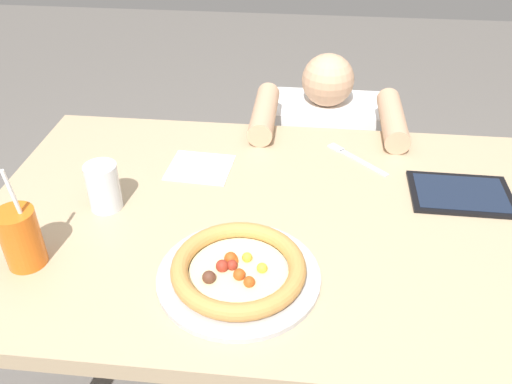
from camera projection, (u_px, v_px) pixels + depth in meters
The scene contains 8 objects.
dining_table at pixel (276, 251), 1.29m from camera, with size 1.37×0.87×0.75m.
pizza_near at pixel (238, 271), 1.05m from camera, with size 0.32×0.32×0.05m.
drink_cup_colored at pixel (21, 238), 1.06m from camera, with size 0.08×0.08×0.23m.
water_cup_clear at pixel (103, 186), 1.22m from camera, with size 0.07×0.07×0.11m.
paper_napkin at pixel (200, 167), 1.39m from camera, with size 0.16×0.14×0.00m, color white.
fork at pixel (355, 158), 1.43m from camera, with size 0.16×0.16×0.00m.
tablet at pixel (461, 194), 1.29m from camera, with size 0.24×0.17×0.01m.
diner_seated at pixel (319, 186), 1.97m from camera, with size 0.44×0.53×0.88m.
Camera 1 is at (0.06, -0.97, 1.50)m, focal length 37.64 mm.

